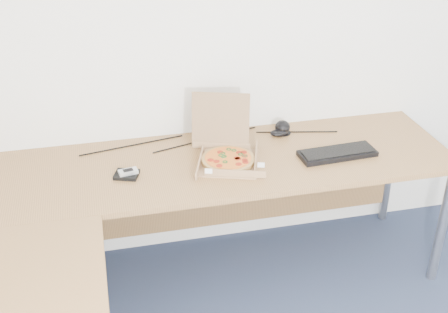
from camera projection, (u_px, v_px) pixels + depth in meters
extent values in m
cube|color=olive|center=(209.00, 165.00, 2.94)|extent=(2.50, 0.70, 0.03)
cylinder|color=gray|center=(389.00, 171.00, 3.61)|extent=(0.05, 0.05, 0.70)
cube|color=#A27A52|center=(228.00, 163.00, 2.92)|extent=(0.30, 0.30, 0.01)
cube|color=#A27A52|center=(221.00, 121.00, 2.99)|extent=(0.30, 0.06, 0.29)
cylinder|color=#B88848|center=(228.00, 160.00, 2.91)|extent=(0.27, 0.27, 0.02)
cylinder|color=red|center=(228.00, 158.00, 2.90)|extent=(0.23, 0.23, 0.00)
cylinder|color=silver|center=(229.00, 135.00, 3.05)|extent=(0.07, 0.07, 0.13)
cube|color=black|center=(337.00, 153.00, 2.98)|extent=(0.41, 0.17, 0.02)
ellipsoid|color=black|center=(279.00, 133.00, 3.18)|extent=(0.10, 0.07, 0.04)
cube|color=black|center=(127.00, 175.00, 2.80)|extent=(0.14, 0.12, 0.02)
cube|color=#B2B5BA|center=(128.00, 172.00, 2.79)|extent=(0.10, 0.06, 0.02)
ellipsoid|color=black|center=(283.00, 127.00, 3.20)|extent=(0.09, 0.09, 0.08)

